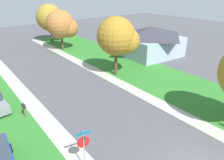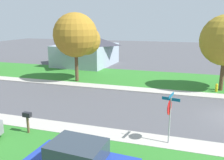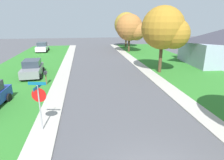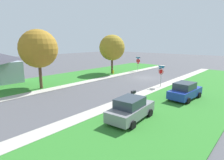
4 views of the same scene
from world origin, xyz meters
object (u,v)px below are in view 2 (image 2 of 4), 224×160
Objects in this scene: stop_sign_far_corner at (170,111)px; house_right_setback at (86,49)px; tree_sidewalk_mid at (78,36)px; mailbox at (27,117)px; fire_hydrant at (217,88)px.

stop_sign_far_corner is 0.29× the size of house_right_setback.
stop_sign_far_corner is 24.18m from house_right_setback.
tree_sidewalk_mid is 5.46× the size of mailbox.
house_right_setback is at bearing 60.36° from fire_hydrant.
house_right_setback is 22.11m from mailbox.
house_right_setback is at bearing 18.64° from tree_sidewalk_mid.
tree_sidewalk_mid is 0.75× the size of house_right_setback.
mailbox is at bearing 98.13° from stop_sign_far_corner.
house_right_setback is (20.28, 13.16, 0.49)m from stop_sign_far_corner.
fire_hydrant is (-0.21, -13.54, -4.30)m from tree_sidewalk_mid.
tree_sidewalk_mid is 12.87m from mailbox.
tree_sidewalk_mid is 10.08m from house_right_setback.
mailbox is (-11.89, 11.22, 0.57)m from fire_hydrant.
fire_hydrant is 0.63× the size of mailbox.
house_right_setback reaches higher than fire_hydrant.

